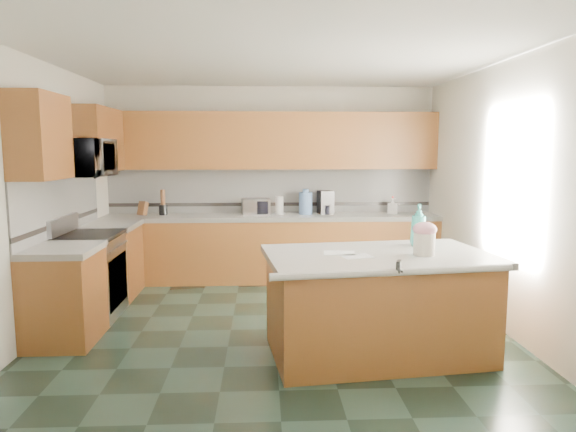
{
  "coord_description": "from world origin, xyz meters",
  "views": [
    {
      "loc": [
        -0.11,
        -5.05,
        1.83
      ],
      "look_at": [
        0.15,
        0.35,
        1.12
      ],
      "focal_mm": 32.0,
      "sensor_mm": 36.0,
      "label": 1
    }
  ],
  "objects": [
    {
      "name": "floor",
      "position": [
        0.0,
        0.0,
        0.0
      ],
      "size": [
        4.6,
        4.6,
        0.0
      ],
      "primitive_type": "plane",
      "color": "black",
      "rests_on": "ground"
    },
    {
      "name": "ceiling",
      "position": [
        0.0,
        0.0,
        2.7
      ],
      "size": [
        4.6,
        4.6,
        0.0
      ],
      "primitive_type": "plane",
      "color": "white",
      "rests_on": "ground"
    },
    {
      "name": "wall_back",
      "position": [
        0.0,
        2.32,
        1.35
      ],
      "size": [
        4.6,
        0.04,
        2.7
      ],
      "primitive_type": "cube",
      "color": "silver",
      "rests_on": "ground"
    },
    {
      "name": "wall_front",
      "position": [
        0.0,
        -2.32,
        1.35
      ],
      "size": [
        4.6,
        0.04,
        2.7
      ],
      "primitive_type": "cube",
      "color": "silver",
      "rests_on": "ground"
    },
    {
      "name": "wall_left",
      "position": [
        -2.32,
        0.0,
        1.35
      ],
      "size": [
        0.04,
        4.6,
        2.7
      ],
      "primitive_type": "cube",
      "color": "silver",
      "rests_on": "ground"
    },
    {
      "name": "wall_right",
      "position": [
        2.32,
        0.0,
        1.35
      ],
      "size": [
        0.04,
        4.6,
        2.7
      ],
      "primitive_type": "cube",
      "color": "silver",
      "rests_on": "ground"
    },
    {
      "name": "back_base_cab",
      "position": [
        0.0,
        2.0,
        0.43
      ],
      "size": [
        4.6,
        0.6,
        0.86
      ],
      "primitive_type": "cube",
      "color": "#4D2710",
      "rests_on": "ground"
    },
    {
      "name": "back_countertop",
      "position": [
        0.0,
        2.0,
        0.89
      ],
      "size": [
        4.6,
        0.64,
        0.06
      ],
      "primitive_type": "cube",
      "color": "silver",
      "rests_on": "back_base_cab"
    },
    {
      "name": "back_upper_cab",
      "position": [
        0.0,
        2.13,
        1.94
      ],
      "size": [
        4.6,
        0.33,
        0.78
      ],
      "primitive_type": "cube",
      "color": "#4D2710",
      "rests_on": "wall_back"
    },
    {
      "name": "back_backsplash",
      "position": [
        0.0,
        2.29,
        1.24
      ],
      "size": [
        4.6,
        0.02,
        0.63
      ],
      "primitive_type": "cube",
      "color": "silver",
      "rests_on": "back_countertop"
    },
    {
      "name": "back_accent_band",
      "position": [
        0.0,
        2.28,
        1.04
      ],
      "size": [
        4.6,
        0.01,
        0.05
      ],
      "primitive_type": "cube",
      "color": "black",
      "rests_on": "back_countertop"
    },
    {
      "name": "left_base_cab_rear",
      "position": [
        -2.0,
        1.29,
        0.43
      ],
      "size": [
        0.6,
        0.82,
        0.86
      ],
      "primitive_type": "cube",
      "color": "#4D2710",
      "rests_on": "ground"
    },
    {
      "name": "left_counter_rear",
      "position": [
        -2.0,
        1.29,
        0.89
      ],
      "size": [
        0.64,
        0.82,
        0.06
      ],
      "primitive_type": "cube",
      "color": "silver",
      "rests_on": "left_base_cab_rear"
    },
    {
      "name": "left_base_cab_front",
      "position": [
        -2.0,
        -0.24,
        0.43
      ],
      "size": [
        0.6,
        0.72,
        0.86
      ],
      "primitive_type": "cube",
      "color": "#4D2710",
      "rests_on": "ground"
    },
    {
      "name": "left_counter_front",
      "position": [
        -2.0,
        -0.24,
        0.89
      ],
      "size": [
        0.64,
        0.72,
        0.06
      ],
      "primitive_type": "cube",
      "color": "silver",
      "rests_on": "left_base_cab_front"
    },
    {
      "name": "left_backsplash",
      "position": [
        -2.29,
        0.55,
        1.24
      ],
      "size": [
        0.02,
        2.3,
        0.63
      ],
      "primitive_type": "cube",
      "color": "silver",
      "rests_on": "wall_left"
    },
    {
      "name": "left_accent_band",
      "position": [
        -2.28,
        0.55,
        1.04
      ],
      "size": [
        0.01,
        2.3,
        0.05
      ],
      "primitive_type": "cube",
      "color": "black",
      "rests_on": "wall_left"
    },
    {
      "name": "left_upper_cab_rear",
      "position": [
        -2.13,
        1.42,
        1.94
      ],
      "size": [
        0.33,
        1.09,
        0.78
      ],
      "primitive_type": "cube",
      "color": "#4D2710",
      "rests_on": "wall_left"
    },
    {
      "name": "left_upper_cab_front",
      "position": [
        -2.13,
        -0.24,
        1.94
      ],
      "size": [
        0.33,
        0.72,
        0.78
      ],
      "primitive_type": "cube",
      "color": "#4D2710",
      "rests_on": "wall_left"
    },
    {
      "name": "range_body",
      "position": [
        -2.0,
        0.5,
        0.44
      ],
      "size": [
        0.6,
        0.76,
        0.88
      ],
      "primitive_type": "cube",
      "color": "#B7B7BC",
      "rests_on": "ground"
    },
    {
      "name": "range_oven_door",
      "position": [
        -1.71,
        0.5,
        0.4
      ],
      "size": [
        0.02,
        0.68,
        0.55
      ],
      "primitive_type": "cube",
      "color": "black",
      "rests_on": "range_body"
    },
    {
      "name": "range_cooktop",
      "position": [
        -2.0,
        0.5,
        0.9
      ],
      "size": [
        0.62,
        0.78,
        0.04
      ],
      "primitive_type": "cube",
      "color": "black",
      "rests_on": "range_body"
    },
    {
      "name": "range_handle",
      "position": [
        -1.68,
        0.5,
        0.78
      ],
      "size": [
        0.02,
        0.66,
        0.02
      ],
      "primitive_type": "cylinder",
      "rotation": [
        1.57,
        0.0,
        0.0
      ],
      "color": "#B7B7BC",
      "rests_on": "range_body"
    },
    {
      "name": "range_backguard",
      "position": [
        -2.26,
        0.5,
        1.02
      ],
      "size": [
        0.06,
        0.76,
        0.18
      ],
      "primitive_type": "cube",
      "color": "#B7B7BC",
      "rests_on": "range_body"
    },
    {
      "name": "microwave",
      "position": [
        -2.0,
        0.5,
        1.73
      ],
      "size": [
        0.5,
        0.73,
        0.41
      ],
      "primitive_type": "imported",
      "rotation": [
        0.0,
        0.0,
        1.57
      ],
      "color": "#B7B7BC",
      "rests_on": "wall_left"
    },
    {
      "name": "island_base",
      "position": [
        0.9,
        -0.67,
        0.43
      ],
      "size": [
        1.96,
        1.27,
        0.86
      ],
      "primitive_type": "cube",
      "rotation": [
        0.0,
        0.0,
        0.12
      ],
      "color": "#4D2710",
      "rests_on": "ground"
    },
    {
      "name": "island_top",
      "position": [
        0.9,
        -0.67,
        0.89
      ],
      "size": [
        2.07,
        1.38,
        0.06
      ],
      "primitive_type": "cube",
      "rotation": [
        0.0,
        0.0,
        0.12
      ],
      "color": "silver",
      "rests_on": "island_base"
    },
    {
      "name": "island_bullnose",
      "position": [
        0.9,
        -1.25,
        0.89
      ],
      "size": [
        1.94,
        0.29,
        0.06
      ],
      "primitive_type": "cylinder",
      "rotation": [
        0.0,
        1.57,
        0.12
      ],
      "color": "silver",
      "rests_on": "island_base"
    },
    {
      "name": "treat_jar",
      "position": [
        1.27,
        -0.76,
        1.02
      ],
      "size": [
        0.22,
        0.22,
        0.19
      ],
      "primitive_type": "cylinder",
      "rotation": [
        0.0,
        0.0,
        -0.2
      ],
      "color": "silver",
      "rests_on": "island_top"
    },
    {
      "name": "treat_jar_lid",
      "position": [
        1.27,
        -0.76,
        1.14
      ],
      "size": [
        0.2,
        0.2,
        0.13
      ],
      "primitive_type": "ellipsoid",
      "color": "pink",
      "rests_on": "treat_jar"
    },
    {
      "name": "treat_jar_knob",
      "position": [
        1.27,
        -0.76,
        1.19
      ],
      "size": [
        0.07,
        0.02,
        0.02
      ],
      "primitive_type": "cylinder",
      "rotation": [
        0.0,
        1.57,
        0.0
      ],
      "color": "tan",
      "rests_on": "treat_jar_lid"
    },
    {
      "name": "treat_jar_knob_end_l",
      "position": [
        1.24,
        -0.76,
        1.19
      ],
      "size": [
        0.04,
        0.04,
        0.04
      ],
      "primitive_type": "sphere",
      "color": "tan",
      "rests_on": "treat_jar_lid"
    },
    {
      "name": "treat_jar_knob_end_r",
      "position": [
        1.31,
        -0.76,
        1.19
      ],
      "size": [
        0.04,
        0.04,
        0.04
      ],
      "primitive_type": "sphere",
      "color": "tan",
      "rests_on": "treat_jar_lid"
    },
    {
      "name": "soap_bottle_island",
      "position": [
        1.35,
        -0.35,
        1.12
      ],
      "size": [
        0.2,
        0.2,
        0.39
      ],
      "primitive_type": "imported",
      "rotation": [
        0.0,
        0.0,
        -0.38
      ],
      "color": "#3DBAB4",
      "rests_on": "island_top"
    },
    {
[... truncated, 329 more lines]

